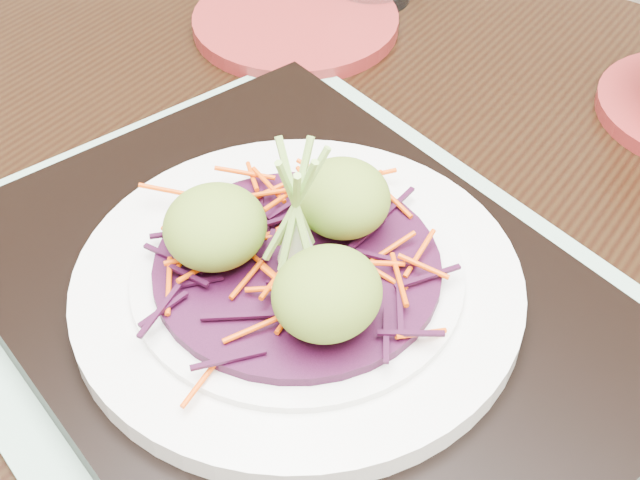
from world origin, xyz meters
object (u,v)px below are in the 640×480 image
Objects in this scene: dining_table at (347,392)px; terracotta_side_plate at (296,22)px; serving_tray at (298,304)px; white_plate at (298,283)px.

dining_table is 7.79× the size of terracotta_side_plate.
serving_tray reaches higher than dining_table.
white_plate is at bearing -49.37° from terracotta_side_plate.
white_plate reaches higher than terracotta_side_plate.
dining_table is 5.38× the size of white_plate.
terracotta_side_plate is (-0.22, 0.21, 0.11)m from dining_table.
serving_tray is at bearing -49.37° from terracotta_side_plate.
white_plate reaches higher than dining_table.
terracotta_side_plate reaches higher than dining_table.
dining_table is 0.14m from white_plate.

